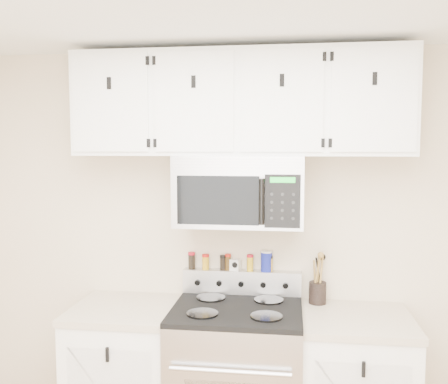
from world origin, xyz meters
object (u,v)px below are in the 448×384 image
range (237,383)px  salt_canister (266,261)px  microwave (240,191)px  utensil_crock (318,291)px

range → salt_canister: 0.75m
microwave → salt_canister: 0.51m
range → utensil_crock: bearing=25.9°
utensil_crock → salt_canister: 0.37m
utensil_crock → salt_canister: (-0.32, 0.05, 0.17)m
range → salt_canister: size_ratio=8.36×
utensil_crock → salt_canister: bearing=171.2°
range → microwave: (0.00, 0.13, 1.14)m
microwave → utensil_crock: size_ratio=2.43×
range → salt_canister: bearing=60.8°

